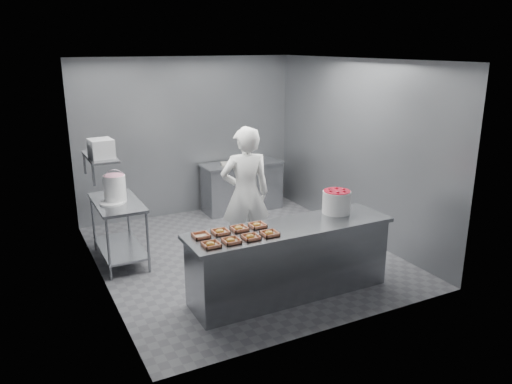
# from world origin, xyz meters

# --- Properties ---
(floor) EXTENTS (4.50, 4.50, 0.00)m
(floor) POSITION_xyz_m (0.00, 0.00, 0.00)
(floor) COLOR #4C4C51
(floor) RESTS_ON ground
(ceiling) EXTENTS (4.50, 4.50, 0.00)m
(ceiling) POSITION_xyz_m (0.00, 0.00, 2.80)
(ceiling) COLOR white
(ceiling) RESTS_ON wall_back
(wall_back) EXTENTS (4.00, 0.04, 2.80)m
(wall_back) POSITION_xyz_m (0.00, 2.25, 1.40)
(wall_back) COLOR slate
(wall_back) RESTS_ON ground
(wall_left) EXTENTS (0.04, 4.50, 2.80)m
(wall_left) POSITION_xyz_m (-2.00, 0.00, 1.40)
(wall_left) COLOR slate
(wall_left) RESTS_ON ground
(wall_right) EXTENTS (0.04, 4.50, 2.80)m
(wall_right) POSITION_xyz_m (2.00, 0.00, 1.40)
(wall_right) COLOR slate
(wall_right) RESTS_ON ground
(service_counter) EXTENTS (2.60, 0.70, 0.90)m
(service_counter) POSITION_xyz_m (0.00, -1.35, 0.45)
(service_counter) COLOR slate
(service_counter) RESTS_ON ground
(prep_table) EXTENTS (0.60, 1.20, 0.90)m
(prep_table) POSITION_xyz_m (-1.65, 0.60, 0.59)
(prep_table) COLOR slate
(prep_table) RESTS_ON ground
(back_counter) EXTENTS (1.50, 0.60, 0.90)m
(back_counter) POSITION_xyz_m (0.90, 1.90, 0.45)
(back_counter) COLOR slate
(back_counter) RESTS_ON ground
(wall_shelf) EXTENTS (0.35, 0.90, 0.03)m
(wall_shelf) POSITION_xyz_m (-1.82, 0.60, 1.55)
(wall_shelf) COLOR slate
(wall_shelf) RESTS_ON wall_left
(tray_0) EXTENTS (0.19, 0.18, 0.06)m
(tray_0) POSITION_xyz_m (-1.09, -1.50, 0.92)
(tray_0) COLOR #A27C63
(tray_0) RESTS_ON service_counter
(tray_1) EXTENTS (0.19, 0.18, 0.06)m
(tray_1) POSITION_xyz_m (-0.85, -1.50, 0.92)
(tray_1) COLOR #A27C63
(tray_1) RESTS_ON service_counter
(tray_2) EXTENTS (0.19, 0.18, 0.06)m
(tray_2) POSITION_xyz_m (-0.61, -1.50, 0.92)
(tray_2) COLOR #A27C63
(tray_2) RESTS_ON service_counter
(tray_3) EXTENTS (0.19, 0.18, 0.06)m
(tray_3) POSITION_xyz_m (-0.37, -1.50, 0.92)
(tray_3) COLOR #A27C63
(tray_3) RESTS_ON service_counter
(tray_4) EXTENTS (0.19, 0.18, 0.04)m
(tray_4) POSITION_xyz_m (-1.09, -1.20, 0.92)
(tray_4) COLOR #A27C63
(tray_4) RESTS_ON service_counter
(tray_5) EXTENTS (0.19, 0.18, 0.06)m
(tray_5) POSITION_xyz_m (-0.85, -1.20, 0.92)
(tray_5) COLOR #A27C63
(tray_5) RESTS_ON service_counter
(tray_6) EXTENTS (0.19, 0.18, 0.06)m
(tray_6) POSITION_xyz_m (-0.61, -1.20, 0.92)
(tray_6) COLOR #A27C63
(tray_6) RESTS_ON service_counter
(tray_7) EXTENTS (0.19, 0.18, 0.06)m
(tray_7) POSITION_xyz_m (-0.37, -1.20, 0.92)
(tray_7) COLOR #A27C63
(tray_7) RESTS_ON service_counter
(worker) EXTENTS (0.78, 0.59, 1.93)m
(worker) POSITION_xyz_m (-0.00, -0.11, 0.97)
(worker) COLOR white
(worker) RESTS_ON ground
(strawberry_tub) EXTENTS (0.36, 0.36, 0.30)m
(strawberry_tub) POSITION_xyz_m (0.77, -1.20, 1.06)
(strawberry_tub) COLOR silver
(strawberry_tub) RESTS_ON service_counter
(glaze_bucket) EXTENTS (0.31, 0.30, 0.46)m
(glaze_bucket) POSITION_xyz_m (-1.66, 0.58, 1.10)
(glaze_bucket) COLOR silver
(glaze_bucket) RESTS_ON prep_table
(bucket_lid) EXTENTS (0.36, 0.36, 0.03)m
(bucket_lid) POSITION_xyz_m (-1.73, 0.51, 0.91)
(bucket_lid) COLOR silver
(bucket_lid) RESTS_ON prep_table
(rag) EXTENTS (0.16, 0.14, 0.02)m
(rag) POSITION_xyz_m (-1.53, 0.98, 0.91)
(rag) COLOR #CCB28C
(rag) RESTS_ON prep_table
(appliance) EXTENTS (0.31, 0.35, 0.25)m
(appliance) POSITION_xyz_m (-1.82, 0.46, 1.69)
(appliance) COLOR gray
(appliance) RESTS_ON wall_shelf
(paper_stack) EXTENTS (0.34, 0.28, 0.04)m
(paper_stack) POSITION_xyz_m (0.65, 1.90, 0.92)
(paper_stack) COLOR silver
(paper_stack) RESTS_ON back_counter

